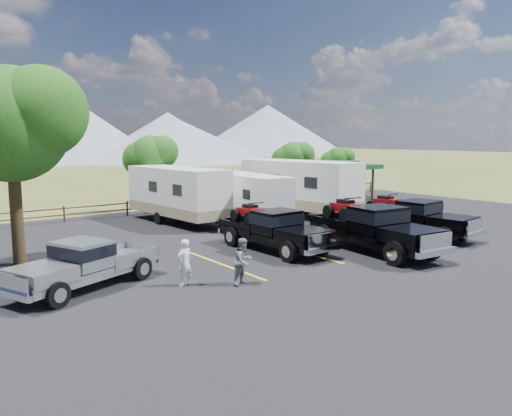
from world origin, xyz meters
TOP-DOWN VIEW (x-y plane):
  - ground at (0.00, 0.00)m, footprint 320.00×320.00m
  - asphalt_lot at (0.00, 3.00)m, footprint 44.00×34.00m
  - stall_lines at (0.00, 4.00)m, footprint 12.12×5.50m
  - tree_big_nw at (-12.55, 9.03)m, footprint 5.54×5.18m
  - tree_ne_a at (8.97, 17.01)m, footprint 3.11×2.92m
  - tree_ne_b at (14.98, 18.01)m, footprint 2.77×2.59m
  - tree_north at (-2.03, 19.02)m, footprint 3.46×3.24m
  - rail_fence at (2.00, 18.50)m, footprint 36.12×0.12m
  - pavilion at (13.00, 17.00)m, footprint 6.20×6.20m
  - rig_left at (-2.74, 4.94)m, footprint 2.31×6.19m
  - rig_center at (0.66, 2.06)m, footprint 2.98×7.06m
  - rig_right at (5.03, 3.03)m, footprint 2.72×6.47m
  - trailer_left at (-2.64, 14.09)m, footprint 3.00×9.51m
  - trailer_center at (0.70, 11.53)m, footprint 2.89×8.38m
  - trailer_right at (4.83, 11.60)m, footprint 3.60×10.36m
  - pickup_silver at (-11.39, 4.24)m, footprint 5.77×3.68m
  - person_a at (-8.60, 2.50)m, footprint 0.65×0.48m
  - person_b at (-6.92, 1.38)m, footprint 0.94×0.82m

SIDE VIEW (x-z plane):
  - ground at x=0.00m, z-range 0.00..0.00m
  - asphalt_lot at x=0.00m, z-range 0.00..0.04m
  - stall_lines at x=0.00m, z-range 0.04..0.05m
  - rail_fence at x=2.00m, z-range 0.11..1.11m
  - person_a at x=-8.60m, z-range 0.04..1.67m
  - person_b at x=-6.92m, z-range 0.04..1.68m
  - pickup_silver at x=-11.39m, z-range 0.07..1.73m
  - rig_left at x=-2.74m, z-range 0.00..2.05m
  - rig_right at x=5.03m, z-range 0.00..2.10m
  - rig_center at x=0.66m, z-range 0.00..2.29m
  - trailer_center at x=0.70m, z-range 0.11..3.00m
  - trailer_left at x=-2.64m, z-range 0.12..3.41m
  - trailer_right at x=4.83m, z-range 0.12..3.71m
  - pavilion at x=13.00m, z-range 1.18..4.40m
  - tree_ne_b at x=14.98m, z-range 0.99..5.26m
  - tree_ne_a at x=8.97m, z-range 1.10..5.86m
  - tree_north at x=-2.03m, z-range 1.21..6.46m
  - tree_big_nw at x=-12.55m, z-range 1.68..9.52m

